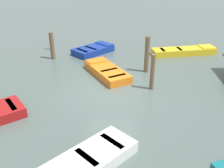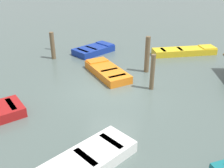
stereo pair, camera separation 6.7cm
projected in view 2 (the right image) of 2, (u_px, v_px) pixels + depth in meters
ground_plane at (112, 91)px, 12.11m from camera, size 80.00×80.00×0.00m
rowboat_orange at (107, 71)px, 13.70m from camera, size 3.33×2.86×0.46m
rowboat_white at (77, 167)px, 7.33m from camera, size 3.73×3.34×0.46m
rowboat_blue at (94, 50)px, 17.00m from camera, size 2.95×2.75×0.46m
rowboat_yellow at (185, 51)px, 16.73m from camera, size 2.14×4.26×0.46m
mooring_piling_mid_right at (152, 72)px, 11.90m from camera, size 0.21×0.21×1.74m
mooring_piling_mid_left at (53, 41)px, 17.44m from camera, size 0.18×0.18×1.22m
mooring_piling_far_right at (147, 55)px, 13.75m from camera, size 0.26×0.26×1.99m
mooring_piling_far_left at (53, 46)px, 15.73m from camera, size 0.27×0.27×1.68m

